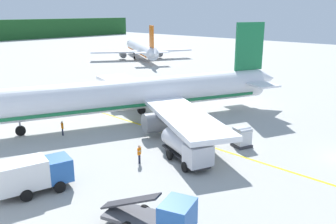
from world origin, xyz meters
The scene contains 11 objects.
ground centered at (0.00, 48.00, -0.10)m, with size 240.00×320.00×0.20m, color #A8A8A3.
airliner_foreground centered at (-5.12, 23.82, 3.39)m, with size 39.72×33.40×11.90m.
airliner_mid_apron centered at (35.51, 68.44, 2.82)m, with size 26.49×31.21×9.91m.
service_truck_fuel centered at (-20.42, 5.07, 1.18)m, with size 3.93×6.40×2.57m.
service_truck_baggage centered at (-23.37, 15.90, 1.52)m, with size 5.81×3.40×2.71m.
service_truck_pushback centered at (-11.10, 11.29, 1.40)m, with size 4.11×6.79×2.40m.
cargo_container_near centered at (-4.25, 9.63, 1.00)m, with size 2.12×2.12×2.11m.
crew_marshaller centered at (-14.27, 14.08, 1.05)m, with size 0.57×0.41×1.77m.
crew_loader_left centered at (-2.45, 18.15, 1.01)m, with size 0.50×0.47×1.70m.
crew_loader_right centered at (-15.04, 25.94, 0.97)m, with size 0.38×0.59×1.65m.
apron_guide_line centered at (-6.50, 19.04, 0.01)m, with size 0.30×60.00×0.01m, color yellow.
Camera 1 is at (-34.27, -8.51, 13.38)m, focal length 38.30 mm.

